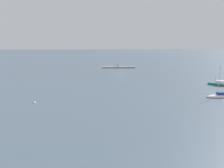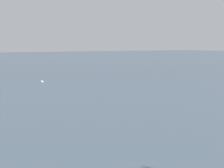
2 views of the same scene
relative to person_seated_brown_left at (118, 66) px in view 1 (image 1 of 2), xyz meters
The scene contains 7 objects.
ground_plane 17.70m from the person_seated_brown_left, 90.89° to the left, with size 500.00×500.00×0.00m, color #475666.
seawall_pier 0.66m from the person_seated_brown_left, 146.88° to the right, with size 15.98×1.99×0.64m.
person_seated_brown_left is the anchor object (origin of this frame).
umbrella_open_navy 0.88m from the person_seated_brown_left, 85.92° to the right, with size 1.20×1.20×1.26m.
sailboat_white_near 56.10m from the person_seated_brown_left, 111.99° to the left, with size 6.15×2.18×7.83m.
motorboat_teal_near 49.01m from the person_seated_brown_left, 125.47° to the left, with size 5.71×5.28×3.35m.
mooring_buoy_near 59.15m from the person_seated_brown_left, 69.87° to the left, with size 0.52×0.52×0.52m.
Camera 1 is at (5.02, 77.70, 12.72)m, focal length 31.46 mm.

